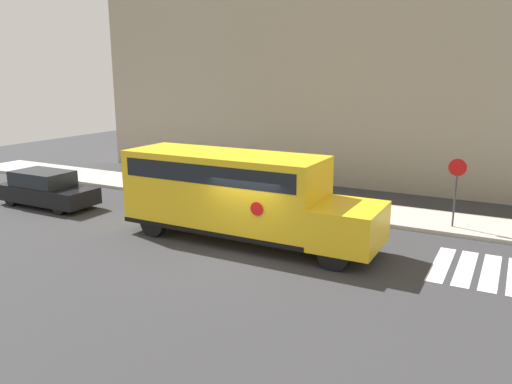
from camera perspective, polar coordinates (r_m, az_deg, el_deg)
name	(u,v)px	position (r m, az deg, el deg)	size (l,w,h in m)	color
ground_plane	(248,253)	(16.67, -0.88, -7.00)	(60.00, 60.00, 0.00)	#333335
sidewalk_strip	(319,206)	(22.29, 7.22, -1.62)	(44.00, 3.00, 0.15)	#B2ADA3
building_backdrop	(368,51)	(27.74, 12.65, 15.40)	(32.00, 4.00, 13.86)	#9E937F
crosswalk_stripes	(491,272)	(16.71, 25.23, -8.27)	(3.30, 3.20, 0.01)	white
school_bus	(236,192)	(17.53, -2.35, 0.02)	(9.22, 2.57, 3.10)	yellow
parked_car	(47,189)	(24.17, -22.81, 0.31)	(4.66, 1.80, 1.58)	black
stop_sign	(456,184)	(19.99, 21.90, 0.82)	(0.65, 0.10, 2.76)	#38383A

